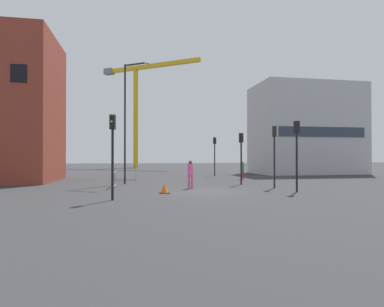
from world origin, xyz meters
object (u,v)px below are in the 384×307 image
object	(u,v)px
traffic_light_median	(297,145)
pedestrian_walking	(242,169)
construction_crane	(139,96)
pedestrian_waiting	(190,172)
traffic_light_island	(113,143)
streetlamp_tall	(128,114)
traffic_light_corner	(215,150)
traffic_cone_by_barrier	(164,188)
traffic_light_far	(274,146)
traffic_light_near	(241,150)

from	to	relation	value
traffic_light_median	pedestrian_walking	xyz separation A→B (m)	(0.33, 10.64, -1.84)
construction_crane	pedestrian_waiting	size ratio (longest dim) A/B	10.49
pedestrian_walking	pedestrian_waiting	size ratio (longest dim) A/B	0.90
traffic_light_island	traffic_light_median	bearing A→B (deg)	9.45
streetlamp_tall	traffic_light_corner	xyz separation A→B (m)	(9.04, 8.72, -2.55)
traffic_light_median	pedestrian_waiting	size ratio (longest dim) A/B	2.28
construction_crane	traffic_light_median	bearing A→B (deg)	-78.79
construction_crane	traffic_light_island	distance (m)	46.34
traffic_light_corner	pedestrian_waiting	world-z (taller)	traffic_light_corner
streetlamp_tall	traffic_cone_by_barrier	distance (m)	8.56
traffic_light_far	traffic_cone_by_barrier	xyz separation A→B (m)	(-7.48, -1.76, -2.48)
pedestrian_waiting	traffic_cone_by_barrier	bearing A→B (deg)	-129.37
pedestrian_walking	pedestrian_waiting	bearing A→B (deg)	-129.09
traffic_light_median	traffic_light_near	bearing A→B (deg)	106.76
traffic_light_island	pedestrian_walking	size ratio (longest dim) A/B	2.48
traffic_light_island	traffic_light_corner	bearing A→B (deg)	61.64
pedestrian_walking	traffic_light_near	bearing A→B (deg)	-109.91
construction_crane	traffic_light_far	bearing A→B (deg)	-78.50
traffic_light_far	traffic_light_corner	size ratio (longest dim) A/B	0.99
pedestrian_walking	streetlamp_tall	bearing A→B (deg)	-161.88
construction_crane	streetlamp_tall	world-z (taller)	construction_crane
streetlamp_tall	traffic_light_island	xyz separation A→B (m)	(-0.54, -9.02, -2.58)
construction_crane	streetlamp_tall	xyz separation A→B (m)	(-1.36, -36.03, -8.10)
streetlamp_tall	traffic_light_island	bearing A→B (deg)	-93.40
traffic_light_island	pedestrian_walking	distance (m)	16.53
traffic_light_median	traffic_light_corner	bearing A→B (deg)	93.23
traffic_light_near	pedestrian_walking	world-z (taller)	traffic_light_near
pedestrian_walking	traffic_light_island	bearing A→B (deg)	-131.13
traffic_light_corner	pedestrian_waiting	distance (m)	13.97
traffic_light_far	traffic_light_island	xyz separation A→B (m)	(-10.20, -4.21, -0.01)
construction_crane	traffic_cone_by_barrier	bearing A→B (deg)	-88.88
traffic_light_far	traffic_light_near	world-z (taller)	traffic_light_far
traffic_light_median	traffic_light_corner	distance (m)	16.02
traffic_light_far	traffic_light_near	distance (m)	3.14
pedestrian_walking	traffic_cone_by_barrier	distance (m)	12.82
traffic_light_far	traffic_light_island	distance (m)	11.04
traffic_light_far	traffic_light_median	bearing A→B (deg)	-83.67
streetlamp_tall	traffic_light_median	xyz separation A→B (m)	(9.94, -7.27, -2.52)
traffic_light_median	construction_crane	bearing A→B (deg)	101.21
construction_crane	traffic_cone_by_barrier	world-z (taller)	construction_crane
traffic_light_island	traffic_light_corner	size ratio (longest dim) A/B	0.99
pedestrian_waiting	pedestrian_walking	bearing A→B (deg)	50.91
pedestrian_walking	pedestrian_waiting	distance (m)	9.79
construction_crane	traffic_light_corner	bearing A→B (deg)	-74.30
traffic_cone_by_barrier	streetlamp_tall	bearing A→B (deg)	108.45
construction_crane	traffic_light_near	bearing A→B (deg)	-79.59
traffic_light_near	traffic_light_corner	size ratio (longest dim) A/B	0.92
traffic_light_near	traffic_light_corner	distance (m)	10.71
traffic_light_corner	traffic_cone_by_barrier	size ratio (longest dim) A/B	6.92
construction_crane	streetlamp_tall	distance (m)	36.96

